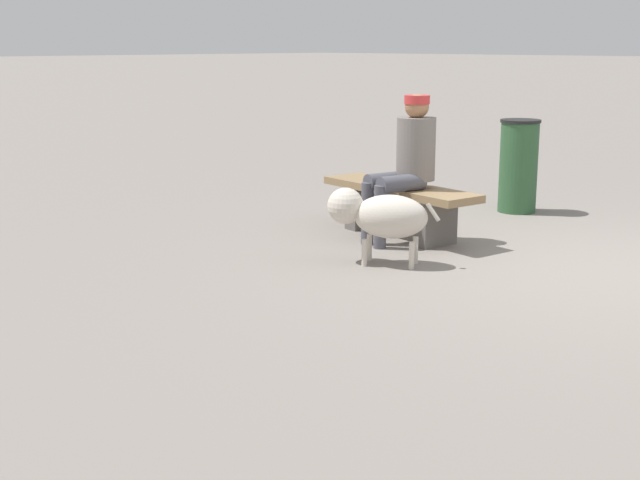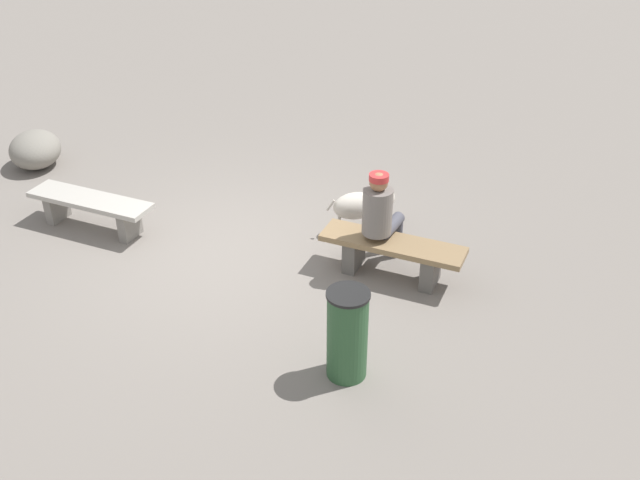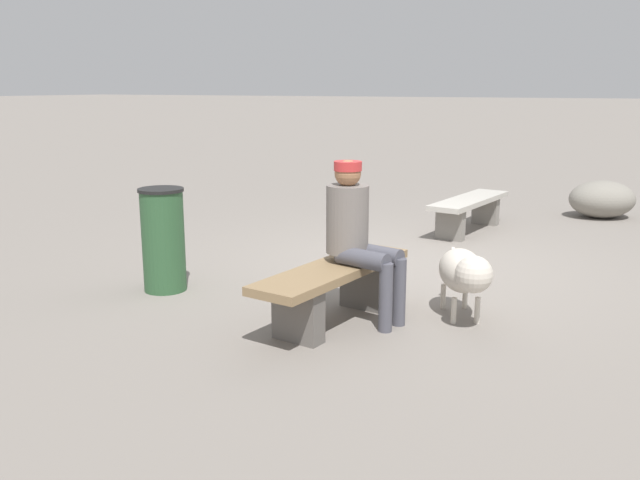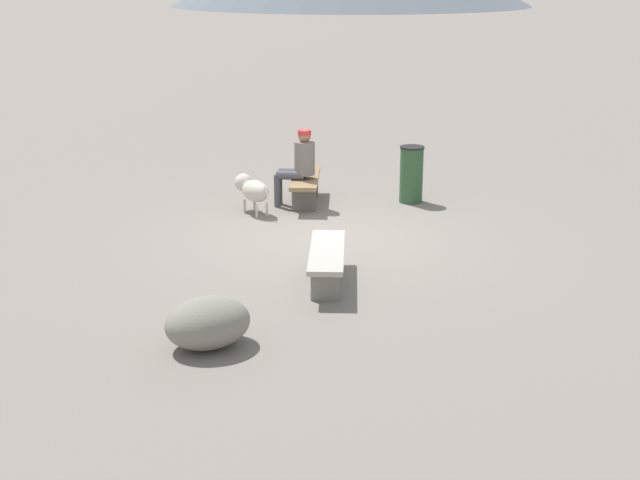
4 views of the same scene
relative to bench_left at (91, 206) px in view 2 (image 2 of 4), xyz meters
The scene contains 7 objects.
ground 2.03m from the bench_left, ahead, with size 210.00×210.00×0.06m, color gray.
bench_left is the anchor object (origin of this frame).
bench_right 4.01m from the bench_left, ahead, with size 1.75×0.70×0.48m.
seated_person 3.85m from the bench_left, ahead, with size 0.44×0.69×1.32m.
dog 3.55m from the bench_left, 13.40° to the left, with size 0.83×0.63×0.61m.
trash_bin 4.33m from the bench_left, 26.34° to the right, with size 0.42×0.42×0.97m.
boulder 2.37m from the bench_left, 140.71° to the left, with size 0.76×0.94×0.55m, color gray.
Camera 2 is at (3.02, -7.05, 4.86)m, focal length 40.52 mm.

